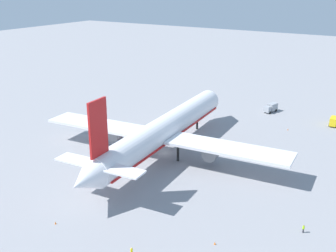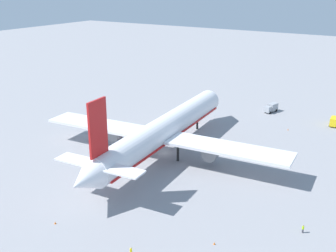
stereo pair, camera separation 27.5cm
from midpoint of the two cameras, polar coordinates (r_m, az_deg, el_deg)
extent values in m
plane|color=gray|center=(118.47, -0.44, -3.72)|extent=(600.00, 600.00, 0.00)
cylinder|color=white|center=(115.75, -0.45, -0.34)|extent=(65.15, 12.39, 7.17)
cone|color=white|center=(146.42, 6.00, 3.82)|extent=(6.29, 7.47, 7.03)
cone|color=white|center=(88.09, -11.50, -7.39)|extent=(7.70, 7.37, 6.81)
cube|color=red|center=(88.29, -9.68, -0.29)|extent=(6.02, 0.98, 12.39)
cube|color=white|center=(94.45, -12.46, -4.60)|extent=(5.16, 9.94, 0.36)
cube|color=white|center=(87.90, -6.47, -6.12)|extent=(5.16, 9.94, 0.36)
cube|color=white|center=(123.61, -9.32, 0.17)|extent=(11.60, 33.13, 0.70)
cylinder|color=slate|center=(122.44, -7.15, -1.05)|extent=(5.26, 4.29, 3.90)
cube|color=white|center=(106.06, 8.27, -3.07)|extent=(11.60, 33.13, 0.70)
cylinder|color=slate|center=(109.36, 5.97, -3.61)|extent=(5.08, 4.41, 4.04)
cylinder|color=black|center=(136.91, 3.98, 0.35)|extent=(0.70, 0.70, 3.84)
cylinder|color=black|center=(117.66, -3.59, -2.91)|extent=(0.70, 0.70, 3.84)
cylinder|color=black|center=(112.74, 1.31, -3.91)|extent=(0.70, 0.70, 3.84)
cube|color=red|center=(116.44, -0.45, -1.25)|extent=(62.54, 11.82, 0.50)
cube|color=yellow|center=(153.24, 21.93, 0.88)|extent=(2.06, 2.27, 2.09)
cube|color=yellow|center=(149.88, 21.78, 0.60)|extent=(4.10, 2.41, 2.62)
cube|color=black|center=(153.73, 21.99, 1.13)|extent=(0.20, 1.81, 0.92)
cylinder|color=black|center=(153.47, 21.48, 0.55)|extent=(0.92, 0.36, 0.90)
cylinder|color=black|center=(149.58, 21.27, 0.10)|extent=(0.92, 0.36, 0.90)
cylinder|color=black|center=(149.39, 22.08, -0.03)|extent=(0.92, 0.36, 0.90)
cube|color=#999EA5|center=(157.49, 13.47, 2.26)|extent=(2.38, 2.71, 2.14)
cube|color=#999EA5|center=(160.15, 14.14, 2.59)|extent=(4.30, 3.20, 2.64)
cube|color=black|center=(156.81, 13.36, 2.40)|extent=(0.56, 1.91, 0.94)
cylinder|color=black|center=(157.36, 13.83, 1.81)|extent=(0.95, 0.51, 0.90)
cylinder|color=black|center=(158.54, 13.13, 2.00)|extent=(0.95, 0.51, 0.90)
cylinder|color=black|center=(160.60, 14.61, 2.10)|extent=(0.95, 0.51, 0.90)
cylinder|color=black|center=(161.76, 13.92, 2.28)|extent=(0.95, 0.51, 0.90)
cylinder|color=#3F3F47|center=(87.34, 18.03, -13.55)|extent=(0.38, 0.38, 0.84)
cylinder|color=#B2F219|center=(86.95, 18.08, -13.14)|extent=(0.47, 0.47, 0.63)
sphere|color=#8C6647|center=(86.73, 18.11, -12.90)|extent=(0.23, 0.23, 0.23)
cylinder|color=yellow|center=(77.21, -5.15, -16.65)|extent=(0.42, 0.42, 0.66)
sphere|color=beige|center=(76.94, -5.16, -16.39)|extent=(0.24, 0.24, 0.24)
cone|color=orange|center=(80.65, 6.38, -15.75)|extent=(0.36, 0.36, 0.55)
cone|color=orange|center=(141.64, 16.13, -0.44)|extent=(0.36, 0.36, 0.55)
cone|color=orange|center=(88.87, -15.32, -12.75)|extent=(0.36, 0.36, 0.55)
camera|label=1|loc=(0.14, -90.07, -0.02)|focal=44.24mm
camera|label=2|loc=(0.14, 89.93, 0.02)|focal=44.24mm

